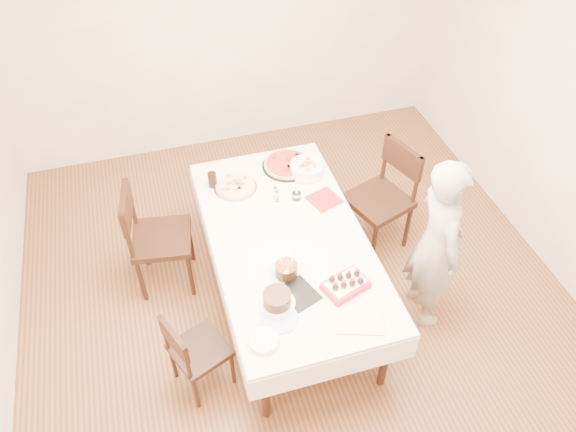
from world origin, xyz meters
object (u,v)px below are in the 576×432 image
object	(u,v)px
person	(437,244)
chair_left_savory	(162,239)
cola_glass	(212,180)
strawberry_box	(346,284)
birthday_cake	(286,266)
pasta_bowl	(307,169)
chair_left_dessert	(200,350)
dining_table	(288,270)
chair_right_savory	(379,201)
layer_cake	(277,299)
pizza_pepperoni	(287,164)
taper_candle	(297,183)
pizza_white	(235,186)

from	to	relation	value
person	chair_left_savory	bearing A→B (deg)	68.36
cola_glass	strawberry_box	world-z (taller)	cola_glass
chair_left_savory	birthday_cake	size ratio (longest dim) A/B	6.31
pasta_bowl	birthday_cake	bearing A→B (deg)	-115.27
cola_glass	strawberry_box	distance (m)	1.48
chair_left_dessert	cola_glass	distance (m)	1.41
birthday_cake	dining_table	bearing A→B (deg)	71.51
dining_table	chair_left_dessert	world-z (taller)	chair_left_dessert
chair_right_savory	layer_cake	size ratio (longest dim) A/B	4.12
chair_right_savory	dining_table	bearing A→B (deg)	-175.34
chair_left_dessert	birthday_cake	size ratio (longest dim) A/B	4.89
chair_left_dessert	strawberry_box	size ratio (longest dim) A/B	2.57
layer_cake	pizza_pepperoni	bearing A→B (deg)	70.86
dining_table	strawberry_box	xyz separation A→B (m)	(0.24, -0.57, 0.41)
chair_right_savory	strawberry_box	xyz separation A→B (m)	(-0.70, -0.99, 0.28)
pasta_bowl	strawberry_box	world-z (taller)	pasta_bowl
cola_glass	chair_left_dessert	bearing A→B (deg)	-106.51
chair_left_savory	chair_left_dessert	size ratio (longest dim) A/B	1.29
pasta_bowl	taper_candle	xyz separation A→B (m)	(-0.18, -0.28, 0.12)
chair_left_savory	strawberry_box	bearing A→B (deg)	146.05
dining_table	chair_right_savory	distance (m)	1.04
chair_left_savory	pizza_pepperoni	xyz separation A→B (m)	(1.16, 0.31, 0.27)
birthday_cake	person	bearing A→B (deg)	-2.75
person	strawberry_box	size ratio (longest dim) A/B	5.10
pizza_white	layer_cake	xyz separation A→B (m)	(0.01, -1.23, 0.03)
chair_left_savory	pasta_bowl	distance (m)	1.33
pizza_pepperoni	strawberry_box	size ratio (longest dim) A/B	1.43
pizza_pepperoni	strawberry_box	bearing A→B (deg)	-89.64
chair_left_savory	pizza_pepperoni	size ratio (longest dim) A/B	2.32
cola_glass	birthday_cake	bearing A→B (deg)	-74.03
strawberry_box	person	bearing A→B (deg)	12.54
chair_left_dessert	pizza_pepperoni	distance (m)	1.75
chair_left_dessert	person	distance (m)	1.88
strawberry_box	taper_candle	bearing A→B (deg)	93.18
dining_table	pizza_white	xyz separation A→B (m)	(-0.25, 0.66, 0.40)
chair_left_savory	person	world-z (taller)	person
cola_glass	pizza_white	bearing A→B (deg)	-25.65
taper_candle	strawberry_box	xyz separation A→B (m)	(0.05, -0.97, -0.13)
dining_table	pasta_bowl	size ratio (longest dim) A/B	7.50
chair_right_savory	chair_left_savory	xyz separation A→B (m)	(-1.87, 0.09, -0.01)
person	cola_glass	bearing A→B (deg)	55.18
chair_left_savory	layer_cake	xyz separation A→B (m)	(0.68, -1.08, 0.30)
taper_candle	birthday_cake	xyz separation A→B (m)	(-0.30, -0.74, -0.08)
cola_glass	layer_cake	bearing A→B (deg)	-82.15
taper_candle	person	bearing A→B (deg)	-43.42
taper_candle	layer_cake	world-z (taller)	taper_candle
chair_right_savory	pasta_bowl	world-z (taller)	chair_right_savory
taper_candle	chair_left_dessert	bearing A→B (deg)	-136.83
taper_candle	birthday_cake	distance (m)	0.80
pizza_pepperoni	layer_cake	distance (m)	1.47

